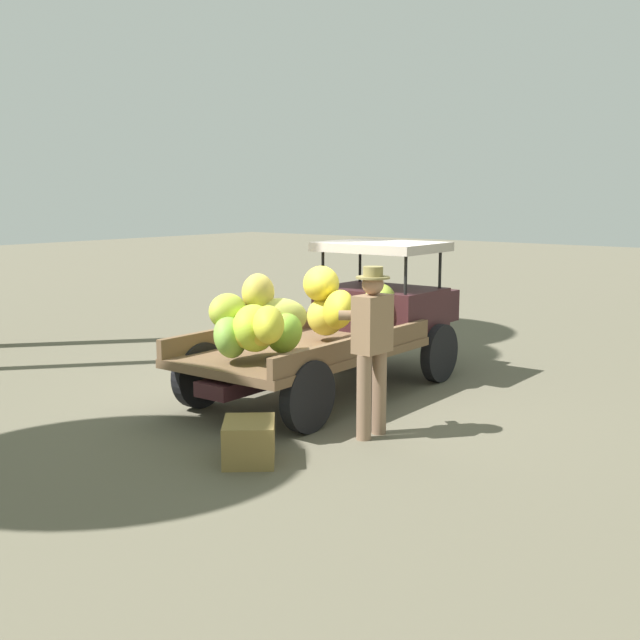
{
  "coord_description": "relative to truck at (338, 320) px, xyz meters",
  "views": [
    {
      "loc": [
        -7.64,
        -5.98,
        2.45
      ],
      "look_at": [
        -0.39,
        -0.17,
        0.95
      ],
      "focal_mm": 43.65,
      "sensor_mm": 36.0,
      "label": 1
    }
  ],
  "objects": [
    {
      "name": "wooden_crate",
      "position": [
        -2.6,
        -0.96,
        -0.71
      ],
      "size": [
        0.74,
        0.73,
        0.39
      ],
      "primitive_type": "cube",
      "rotation": [
        0.0,
        0.0,
        0.72
      ],
      "color": "olive",
      "rests_on": "ground"
    },
    {
      "name": "farmer",
      "position": [
        -1.27,
        -1.4,
        0.1
      ],
      "size": [
        0.53,
        0.46,
        1.75
      ],
      "rotation": [
        0.0,
        0.0,
        1.54
      ],
      "color": "#8A6B52",
      "rests_on": "ground"
    },
    {
      "name": "truck",
      "position": [
        0.0,
        0.0,
        0.0
      ],
      "size": [
        4.52,
        1.82,
        1.83
      ],
      "rotation": [
        0.0,
        0.0,
        0.02
      ],
      "color": "#35181C",
      "rests_on": "ground"
    },
    {
      "name": "ground_plane",
      "position": [
        0.05,
        0.18,
        -0.9
      ],
      "size": [
        60.0,
        60.0,
        0.0
      ],
      "primitive_type": "plane",
      "color": "#615B48"
    }
  ]
}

